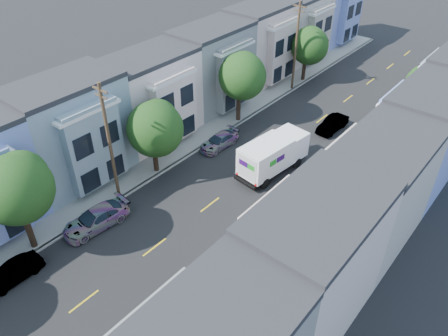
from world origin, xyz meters
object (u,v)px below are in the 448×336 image
Objects in this scene: tree_d at (242,76)px; utility_pole_near at (110,144)px; tree_c at (154,129)px; parked_right_b at (181,298)px; tree_e at (309,46)px; parked_left_c at (96,219)px; lead_sedan at (332,124)px; parked_left_d at (219,141)px; parked_left_b at (13,273)px; utility_pole_far at (296,47)px; parked_right_c at (339,154)px; parked_right_d at (379,118)px; tree_far_r at (420,83)px; fedex_truck at (273,154)px; tree_b at (16,189)px.

tree_d is 16.07m from utility_pole_near.
tree_c is 14.69m from parked_right_b.
parked_left_c is (1.40, -32.19, -3.71)m from tree_e.
parked_left_c is at bearing -103.31° from lead_sedan.
parked_left_d is 0.95× the size of parked_right_b.
parked_left_b is at bearing -86.90° from tree_d.
tree_c is at bearing -90.00° from utility_pole_far.
parked_left_c is at bearing -79.61° from tree_c.
parked_right_d is (0.00, 8.61, 0.00)m from parked_right_c.
parked_right_d is (11.20, -1.14, -4.53)m from utility_pole_far.
tree_far_r is at bearing -0.82° from tree_e.
utility_pole_near is 1.49× the size of fedex_truck.
tree_b is at bearing -166.00° from parked_right_b.
tree_e reaches higher than parked_left_b.
tree_d is 6.89m from parked_left_d.
lead_sedan is (0.70, 9.65, -1.11)m from fedex_truck.
parked_left_d is at bearing -74.57° from tree_d.
parked_left_b is at bearing -60.06° from tree_b.
tree_far_r is 0.53× the size of utility_pole_far.
parked_left_c reaches higher than parked_left_b.
tree_far_r reaches higher than parked_left_b.
utility_pole_near is 13.66m from fedex_truck.
tree_d is (0.00, 23.48, -0.39)m from tree_b.
utility_pole_near is at bearing -110.81° from parked_right_d.
utility_pole_near is at bearing -118.04° from fedex_truck.
parked_left_b is at bearing -152.01° from parked_right_b.
parked_left_b is 36.06m from parked_right_d.
parked_left_d is (1.40, 6.56, -3.83)m from tree_c.
tree_c reaches higher than parked_right_b.
lead_sedan is at bearing 92.32° from fedex_truck.
utility_pole_near is 2.02× the size of parked_left_c.
parked_left_c reaches higher than parked_right_c.
parked_left_d is at bearing -174.27° from fedex_truck.
tree_d is at bearing -148.65° from lead_sedan.
parked_left_b reaches higher than parked_left_d.
utility_pole_near is (-13.19, -28.79, 1.40)m from tree_far_r.
tree_e is at bearing 129.54° from parked_right_c.
fedex_truck is 1.64× the size of lead_sedan.
utility_pole_near is 20.24m from parked_right_c.
parked_left_c is at bearing -118.53° from parked_right_c.
utility_pole_near is 2.44× the size of lead_sedan.
tree_far_r is at bearing 11.92° from utility_pole_far.
utility_pole_near and utility_pole_far have the same top height.
parked_right_d is (11.20, 24.86, -4.53)m from utility_pole_near.
utility_pole_near reaches higher than fedex_truck.
parked_right_b is at bearing -86.55° from parked_right_d.
fedex_truck is 15.43m from parked_left_c.
parked_left_b is (1.40, -9.84, -4.52)m from utility_pole_near.
utility_pole_far is at bearing 149.09° from lead_sedan.
fedex_truck is (7.50, 6.49, -2.65)m from tree_c.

